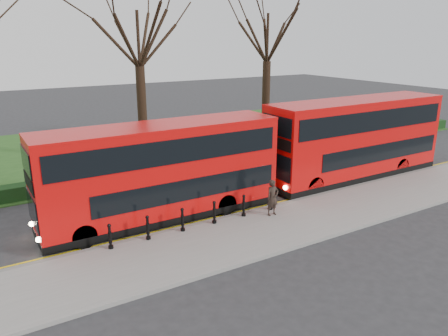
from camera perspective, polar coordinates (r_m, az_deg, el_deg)
ground at (r=20.52m, az=-5.28°, el=-6.75°), size 120.00×120.00×0.00m
pavement at (r=18.08m, az=-1.03°, el=-9.81°), size 60.00×4.00×0.15m
kerb at (r=19.67m, az=-3.99°, el=-7.56°), size 60.00×0.25×0.16m
grass_verge at (r=33.99m, az=-16.50°, el=2.23°), size 60.00×18.00×0.06m
hedge at (r=26.31m, az=-11.84°, el=-0.76°), size 60.00×0.90×0.80m
yellow_line_outer at (r=19.94m, az=-4.39°, el=-7.43°), size 60.00×0.10×0.01m
yellow_line_inner at (r=20.11m, az=-4.65°, el=-7.23°), size 60.00×0.10×0.01m
tree_mid at (r=28.82m, az=-11.18°, el=16.97°), size 7.41×7.41×11.57m
tree_right at (r=33.66m, az=5.73°, el=17.23°), size 7.46×7.46×11.66m
bollard_row at (r=19.19m, az=-3.32°, el=-6.31°), size 8.02×0.15×1.00m
bus_lead at (r=20.05m, az=-8.09°, el=-0.58°), size 11.19×2.57×4.45m
bus_rear at (r=26.91m, az=16.80°, el=3.62°), size 11.82×2.71×4.70m
pedestrian at (r=20.42m, az=6.36°, el=-3.86°), size 0.63×0.41×1.72m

